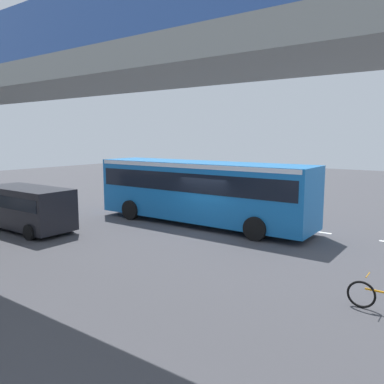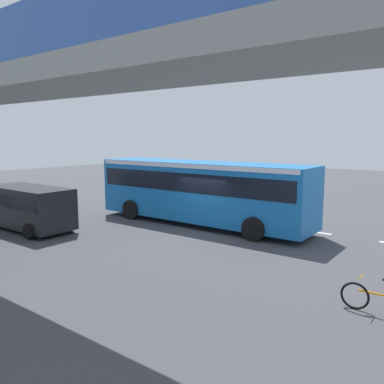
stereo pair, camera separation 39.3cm
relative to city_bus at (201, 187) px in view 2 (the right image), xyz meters
name	(u,v)px [view 2 (the right image)]	position (x,y,z in m)	size (l,w,h in m)	color
ground	(207,230)	(-1.01, 0.85, -1.88)	(80.00, 80.00, 0.00)	#424247
city_bus	(201,187)	(0.00, 0.00, 0.00)	(11.54, 2.85, 3.15)	#196BB7
parked_van	(29,205)	(5.80, 5.85, -0.70)	(4.80, 2.17, 2.05)	black
bicycle_orange	(377,300)	(-9.41, 5.62, -1.51)	(1.77, 0.44, 0.96)	black
pedestrian	(282,207)	(-3.32, -2.43, -1.00)	(0.38, 0.38, 1.79)	#2D2D38
traffic_sign	(216,179)	(1.54, -3.75, 0.01)	(0.08, 0.60, 2.80)	slate
lane_dash_left	(310,231)	(-5.01, -1.82, -1.88)	(2.00, 0.20, 0.01)	silver
lane_dash_centre	(236,220)	(-1.01, -1.82, -1.88)	(2.00, 0.20, 0.01)	silver
lane_dash_right	(177,212)	(2.99, -1.82, -1.88)	(2.00, 0.20, 0.01)	silver
lane_dash_rightmost	(130,205)	(6.99, -1.82, -1.88)	(2.00, 0.20, 0.01)	silver
pedestrian_overpass	(21,103)	(-1.01, 9.85, 3.42)	(28.32, 2.60, 7.11)	gray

